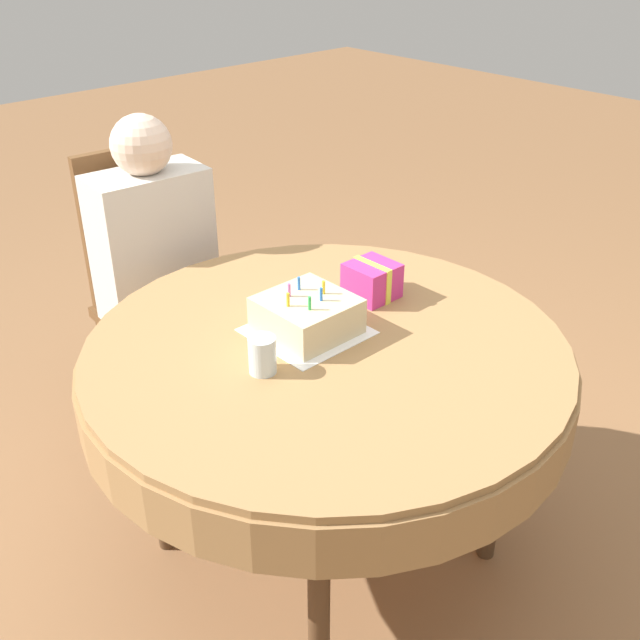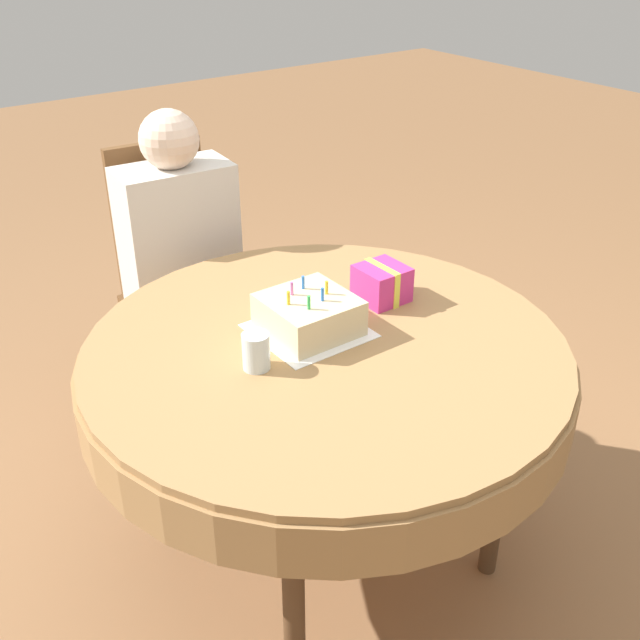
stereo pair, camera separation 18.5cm
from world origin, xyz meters
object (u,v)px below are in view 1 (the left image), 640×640
Objects in this scene: person at (157,255)px; drinking_glass at (262,355)px; chair at (149,288)px; gift_box at (372,280)px; birthday_cake at (306,315)px.

person is 0.84m from drinking_glass.
gift_box is (0.24, -0.81, 0.25)m from chair.
birthday_cake reaches higher than gift_box.
gift_box is (0.24, -0.72, 0.09)m from person.
chair reaches higher than drinking_glass.
birthday_cake is 0.21m from drinking_glass.
chair is at bearing 76.18° from drinking_glass.
drinking_glass is (-0.22, -0.90, 0.24)m from chair.
drinking_glass is 0.47m from gift_box.
chair is at bearing 88.11° from birthday_cake.
chair is 0.87× the size of person.
drinking_glass is (-0.19, -0.07, -0.00)m from birthday_cake.
birthday_cake is 0.27m from gift_box.
chair reaches higher than birthday_cake.
person is 0.75m from birthday_cake.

